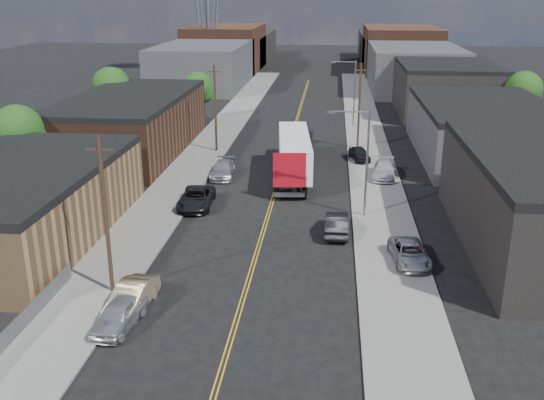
% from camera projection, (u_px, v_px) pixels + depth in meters
% --- Properties ---
extents(ground, '(260.00, 260.00, 0.00)m').
position_uv_depth(ground, '(295.00, 126.00, 84.02)').
color(ground, black).
rests_on(ground, ground).
extents(centerline, '(0.32, 120.00, 0.01)m').
position_uv_depth(centerline, '(287.00, 153.00, 69.92)').
color(centerline, gold).
rests_on(centerline, ground).
extents(sidewalk_left, '(5.00, 140.00, 0.15)m').
position_uv_depth(sidewalk_left, '(206.00, 151.00, 70.79)').
color(sidewalk_left, slate).
rests_on(sidewalk_left, ground).
extents(sidewalk_right, '(5.00, 140.00, 0.15)m').
position_uv_depth(sidewalk_right, '(370.00, 155.00, 69.01)').
color(sidewalk_right, slate).
rests_on(sidewalk_right, ground).
extents(warehouse_tan, '(12.00, 22.00, 5.60)m').
position_uv_depth(warehouse_tan, '(20.00, 203.00, 45.32)').
color(warehouse_tan, olive).
rests_on(warehouse_tan, ground).
extents(warehouse_brown, '(12.00, 26.00, 6.60)m').
position_uv_depth(warehouse_brown, '(130.00, 124.00, 69.59)').
color(warehouse_brown, '#45271B').
rests_on(warehouse_brown, ground).
extents(industrial_right_b, '(14.00, 24.00, 6.10)m').
position_uv_depth(industrial_right_b, '(483.00, 130.00, 67.80)').
color(industrial_right_b, '#373739').
rests_on(industrial_right_b, ground).
extents(industrial_right_c, '(14.00, 22.00, 7.60)m').
position_uv_depth(industrial_right_c, '(445.00, 88.00, 91.98)').
color(industrial_right_c, black).
rests_on(industrial_right_c, ground).
extents(skyline_left_a, '(16.00, 30.00, 8.00)m').
position_uv_depth(skyline_left_a, '(204.00, 65.00, 117.47)').
color(skyline_left_a, '#373739').
rests_on(skyline_left_a, ground).
extents(skyline_right_a, '(16.00, 30.00, 8.00)m').
position_uv_depth(skyline_right_a, '(413.00, 68.00, 113.71)').
color(skyline_right_a, '#373739').
rests_on(skyline_right_a, ground).
extents(skyline_left_b, '(16.00, 26.00, 10.00)m').
position_uv_depth(skyline_left_b, '(226.00, 48.00, 140.63)').
color(skyline_left_b, '#45271B').
rests_on(skyline_left_b, ground).
extents(skyline_right_b, '(16.00, 26.00, 10.00)m').
position_uv_depth(skyline_right_b, '(400.00, 50.00, 136.88)').
color(skyline_right_b, '#45271B').
rests_on(skyline_right_b, ground).
extents(skyline_left_c, '(16.00, 40.00, 7.00)m').
position_uv_depth(skyline_left_c, '(239.00, 47.00, 159.92)').
color(skyline_left_c, black).
rests_on(skyline_left_c, ground).
extents(skyline_right_c, '(16.00, 40.00, 7.00)m').
position_uv_depth(skyline_right_c, '(392.00, 48.00, 156.16)').
color(skyline_right_c, black).
rests_on(skyline_right_c, ground).
extents(streetlight_near, '(3.39, 0.25, 9.00)m').
position_uv_depth(streetlight_near, '(362.00, 155.00, 48.67)').
color(streetlight_near, gray).
rests_on(streetlight_near, ground).
extents(streetlight_far, '(3.39, 0.25, 9.00)m').
position_uv_depth(streetlight_far, '(352.00, 88.00, 81.55)').
color(streetlight_far, gray).
rests_on(streetlight_far, ground).
extents(utility_pole_left_near, '(1.60, 0.26, 10.00)m').
position_uv_depth(utility_pole_left_near, '(106.00, 216.00, 36.12)').
color(utility_pole_left_near, black).
rests_on(utility_pole_left_near, ground).
extents(utility_pole_left_far, '(1.60, 0.26, 10.00)m').
position_uv_depth(utility_pole_left_far, '(215.00, 108.00, 69.00)').
color(utility_pole_left_far, black).
rests_on(utility_pole_left_far, ground).
extents(utility_pole_right, '(1.60, 0.26, 10.00)m').
position_uv_depth(utility_pole_right, '(359.00, 106.00, 70.28)').
color(utility_pole_right, black).
rests_on(utility_pole_right, ground).
extents(chainlink_fence, '(0.05, 16.00, 1.22)m').
position_uv_depth(chainlink_fence, '(8.00, 337.00, 31.79)').
color(chainlink_fence, slate).
rests_on(chainlink_fence, ground).
extents(tree_left_near, '(4.85, 4.76, 7.91)m').
position_uv_depth(tree_left_near, '(19.00, 134.00, 56.37)').
color(tree_left_near, black).
rests_on(tree_left_near, ground).
extents(tree_left_mid, '(5.10, 5.04, 8.37)m').
position_uv_depth(tree_left_mid, '(112.00, 89.00, 79.76)').
color(tree_left_mid, black).
rests_on(tree_left_mid, ground).
extents(tree_left_far, '(4.35, 4.20, 6.97)m').
position_uv_depth(tree_left_far, '(198.00, 89.00, 85.70)').
color(tree_left_far, black).
rests_on(tree_left_far, ground).
extents(tree_right_far, '(4.85, 4.76, 7.91)m').
position_uv_depth(tree_right_far, '(524.00, 92.00, 79.49)').
color(tree_right_far, black).
rests_on(tree_right_far, ground).
extents(semi_truck, '(4.16, 17.19, 4.44)m').
position_uv_depth(semi_truck, '(295.00, 150.00, 61.14)').
color(semi_truck, silver).
rests_on(semi_truck, ground).
extents(car_left_a, '(2.42, 4.81, 1.57)m').
position_uv_depth(car_left_a, '(119.00, 314.00, 33.73)').
color(car_left_a, silver).
rests_on(car_left_a, ground).
extents(car_left_b, '(2.21, 5.14, 1.65)m').
position_uv_depth(car_left_b, '(131.00, 298.00, 35.48)').
color(car_left_b, '#91815E').
rests_on(car_left_b, ground).
extents(car_left_c, '(2.97, 5.97, 1.63)m').
position_uv_depth(car_left_c, '(196.00, 198.00, 52.40)').
color(car_left_c, black).
rests_on(car_left_c, ground).
extents(car_left_d, '(2.37, 5.41, 1.55)m').
position_uv_depth(car_left_d, '(223.00, 169.00, 60.89)').
color(car_left_d, '#ADAEB2').
rests_on(car_left_d, ground).
extents(car_right_oncoming, '(1.80, 5.02, 1.65)m').
position_uv_depth(car_right_oncoming, '(337.00, 224.00, 46.64)').
color(car_right_oncoming, black).
rests_on(car_right_oncoming, ground).
extents(car_right_lot_a, '(2.82, 5.22, 1.39)m').
position_uv_depth(car_right_lot_a, '(410.00, 253.00, 41.40)').
color(car_right_lot_a, '#A0A2A5').
rests_on(car_right_lot_a, sidewalk_right).
extents(car_right_lot_b, '(2.70, 5.56, 1.56)m').
position_uv_depth(car_right_lot_b, '(384.00, 170.00, 60.19)').
color(car_right_lot_b, '#B2B2B2').
rests_on(car_right_lot_b, sidewalk_right).
extents(car_right_lot_c, '(2.66, 4.51, 1.44)m').
position_uv_depth(car_right_lot_c, '(359.00, 154.00, 66.35)').
color(car_right_lot_c, black).
rests_on(car_right_lot_c, sidewalk_right).
extents(car_ahead_truck, '(2.43, 4.75, 1.28)m').
position_uv_depth(car_ahead_truck, '(301.00, 140.00, 73.13)').
color(car_ahead_truck, black).
rests_on(car_ahead_truck, ground).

